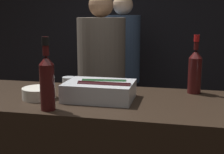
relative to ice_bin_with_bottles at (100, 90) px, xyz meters
The scene contains 8 objects.
wall_back_chalkboard 2.21m from the ice_bin_with_bottles, 88.58° to the left, with size 6.40×0.06×2.80m.
ice_bin_with_bottles is the anchor object (origin of this frame).
bowl_white 0.35m from the ice_bin_with_bottles, behind, with size 0.18×0.18×0.06m.
candle_votive 0.38m from the ice_bin_with_bottles, 137.73° to the left, with size 0.08×0.08×0.06m.
red_wine_bottle_tall 0.58m from the ice_bin_with_bottles, 27.29° to the left, with size 0.08×0.08×0.35m.
red_wine_bottle_black_foil 0.33m from the ice_bin_with_bottles, 130.33° to the right, with size 0.07×0.07×0.36m.
person_blond_tee 1.02m from the ice_bin_with_bottles, 104.19° to the left, with size 0.42×0.42×1.65m.
person_grey_polo 1.63m from the ice_bin_with_bottles, 96.35° to the left, with size 0.37×0.37×1.67m.
Camera 1 is at (0.38, -1.31, 1.46)m, focal length 50.00 mm.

